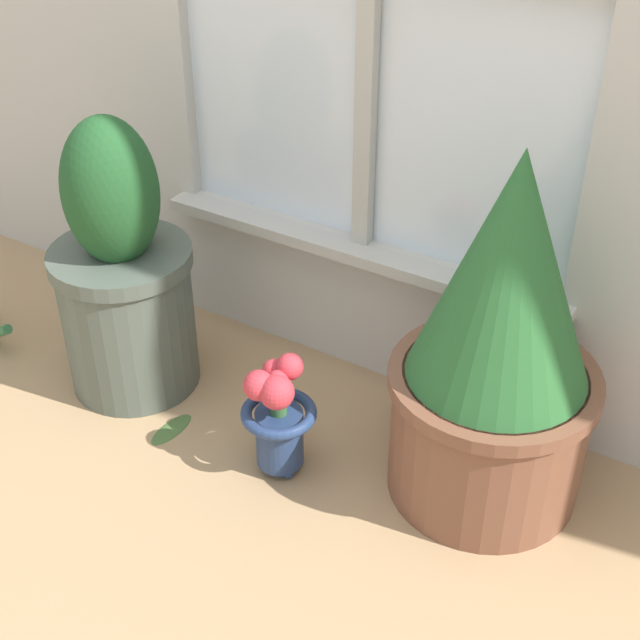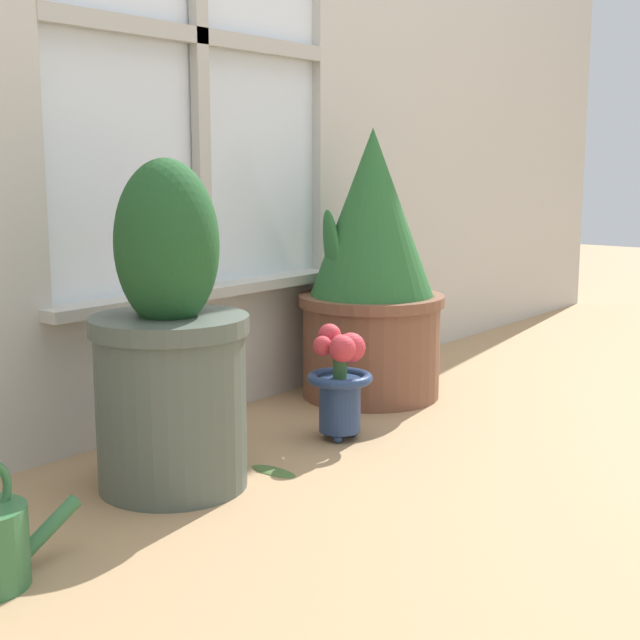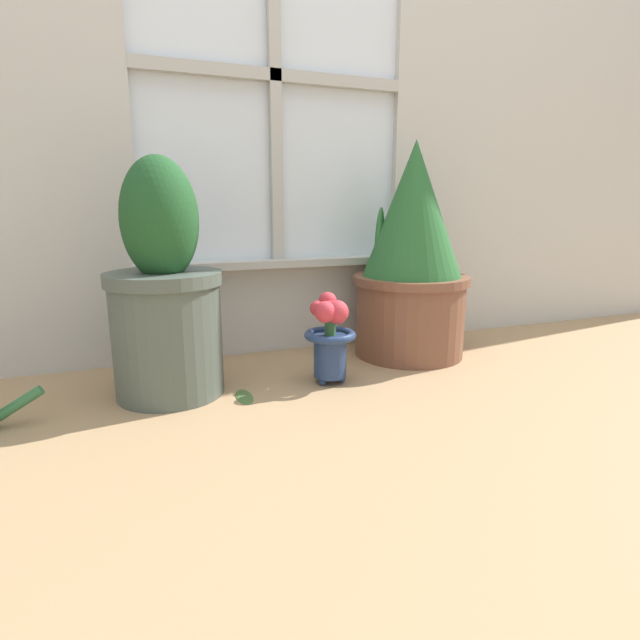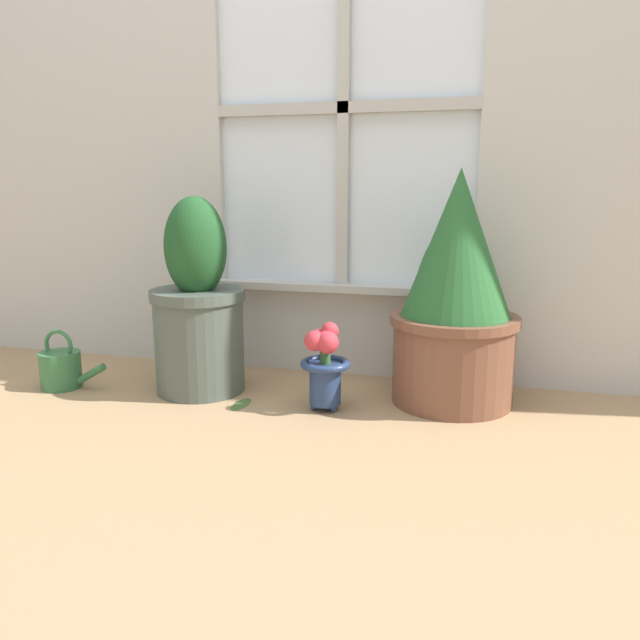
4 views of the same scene
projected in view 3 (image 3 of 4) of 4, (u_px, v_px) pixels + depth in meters
The scene contains 5 objects.
ground_plane at pixel (333, 399), 1.26m from camera, with size 10.00×10.00×0.00m, color tan.
potted_plant_left at pixel (165, 298), 1.25m from camera, with size 0.29×0.29×0.60m.
potted_plant_right at pixel (412, 259), 1.58m from camera, with size 0.37×0.37×0.68m.
flower_vase at pixel (330, 336), 1.35m from camera, with size 0.14×0.14×0.25m.
fallen_leaf at pixel (244, 396), 1.28m from camera, with size 0.05×0.11×0.01m.
Camera 3 is at (-0.45, -1.10, 0.48)m, focal length 28.00 mm.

